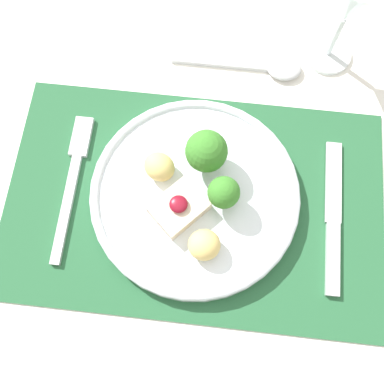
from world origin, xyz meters
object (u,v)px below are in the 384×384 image
at_px(fork, 73,176).
at_px(wine_glass_near, 353,0).
at_px(spoon, 268,67).
at_px(dinner_plate, 193,192).
at_px(knife, 333,226).

xyz_separation_m(fork, wine_glass_near, (0.33, 0.23, 0.10)).
height_order(spoon, wine_glass_near, wine_glass_near).
bearing_deg(fork, wine_glass_near, 33.50).
bearing_deg(dinner_plate, spoon, 67.39).
height_order(fork, knife, knife).
bearing_deg(wine_glass_near, spoon, -158.83).
xyz_separation_m(spoon, wine_glass_near, (0.08, 0.03, 0.10)).
relative_size(dinner_plate, wine_glass_near, 1.70).
bearing_deg(dinner_plate, wine_glass_near, 54.32).
relative_size(fork, wine_glass_near, 1.30).
height_order(fork, spoon, spoon).
height_order(dinner_plate, fork, dinner_plate).
bearing_deg(dinner_plate, fork, 176.69).
bearing_deg(spoon, dinner_plate, -112.31).
xyz_separation_m(fork, spoon, (0.24, 0.19, -0.00)).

